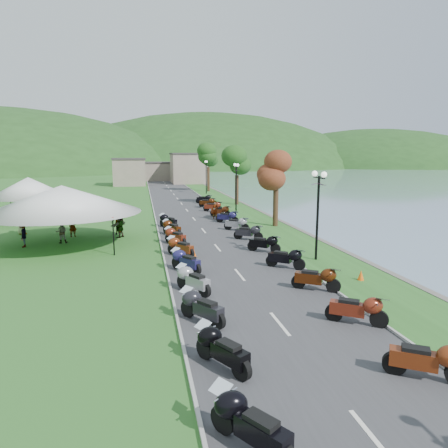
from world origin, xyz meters
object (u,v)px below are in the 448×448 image
pedestrian_c (24,247)px  vendor_tent_main (64,216)px  pedestrian_a (73,237)px  pedestrian_b (62,243)px

pedestrian_c → vendor_tent_main: bearing=76.2°
pedestrian_a → pedestrian_b: (-0.41, -2.04, 0.00)m
vendor_tent_main → pedestrian_c: vendor_tent_main is taller
vendor_tent_main → pedestrian_b: (-0.36, 0.84, -2.00)m
pedestrian_b → pedestrian_c: (-2.23, -0.83, 0.00)m
vendor_tent_main → pedestrian_a: (0.04, 2.89, -2.00)m
pedestrian_b → pedestrian_c: 2.38m
pedestrian_b → pedestrian_c: bearing=15.4°
pedestrian_b → pedestrian_a: bearing=-106.3°
vendor_tent_main → pedestrian_b: size_ratio=4.40×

